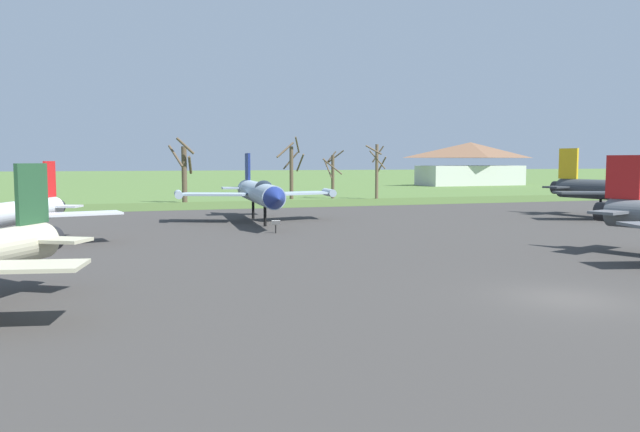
{
  "coord_description": "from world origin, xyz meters",
  "views": [
    {
      "loc": [
        -14.78,
        -17.79,
        4.79
      ],
      "look_at": [
        -4.89,
        12.61,
        2.0
      ],
      "focal_mm": 35.5,
      "sensor_mm": 36.0,
      "label": 1
    }
  ],
  "objects_px": {
    "visitor_building": "(470,164)",
    "info_placard_rear_left": "(276,225)",
    "jet_fighter_rear_right": "(638,191)",
    "jet_fighter_front_right": "(2,214)",
    "jet_fighter_rear_left": "(259,192)"
  },
  "relations": [
    {
      "from": "jet_fighter_rear_right",
      "to": "info_placard_rear_left",
      "type": "bearing_deg",
      "value": 179.72
    },
    {
      "from": "jet_fighter_front_right",
      "to": "info_placard_rear_left",
      "type": "distance_m",
      "value": 16.1
    },
    {
      "from": "jet_fighter_rear_left",
      "to": "visitor_building",
      "type": "bearing_deg",
      "value": 47.82
    },
    {
      "from": "jet_fighter_front_right",
      "to": "jet_fighter_rear_left",
      "type": "height_order",
      "value": "jet_fighter_rear_left"
    },
    {
      "from": "jet_fighter_rear_left",
      "to": "jet_fighter_rear_right",
      "type": "xyz_separation_m",
      "value": [
        29.2,
        -7.51,
        0.05
      ]
    },
    {
      "from": "jet_fighter_rear_right",
      "to": "visitor_building",
      "type": "xyz_separation_m",
      "value": [
        27.19,
        69.75,
        1.82
      ]
    },
    {
      "from": "jet_fighter_rear_right",
      "to": "visitor_building",
      "type": "relative_size",
      "value": 0.78
    },
    {
      "from": "jet_fighter_front_right",
      "to": "jet_fighter_rear_right",
      "type": "relative_size",
      "value": 0.77
    },
    {
      "from": "jet_fighter_rear_left",
      "to": "jet_fighter_rear_right",
      "type": "relative_size",
      "value": 1.0
    },
    {
      "from": "info_placard_rear_left",
      "to": "visitor_building",
      "type": "relative_size",
      "value": 0.04
    },
    {
      "from": "jet_fighter_rear_left",
      "to": "info_placard_rear_left",
      "type": "relative_size",
      "value": 18.28
    },
    {
      "from": "jet_fighter_rear_left",
      "to": "visitor_building",
      "type": "xyz_separation_m",
      "value": [
        56.4,
        62.24,
        1.87
      ]
    },
    {
      "from": "visitor_building",
      "to": "jet_fighter_rear_left",
      "type": "bearing_deg",
      "value": -132.18
    },
    {
      "from": "visitor_building",
      "to": "info_placard_rear_left",
      "type": "bearing_deg",
      "value": -129.28
    },
    {
      "from": "info_placard_rear_left",
      "to": "jet_fighter_rear_right",
      "type": "distance_m",
      "value": 29.8
    }
  ]
}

